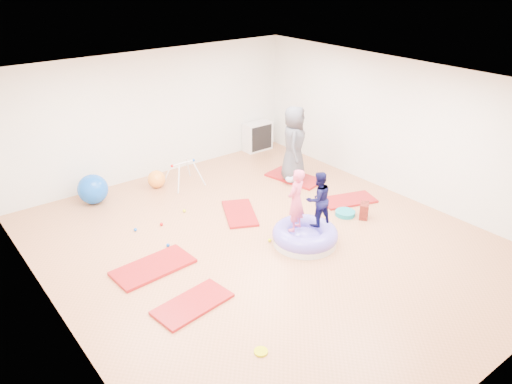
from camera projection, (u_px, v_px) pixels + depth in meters
room at (267, 171)px, 8.16m from camera, size 7.01×8.01×2.81m
gym_mat_front_left at (193, 304)px, 7.22m from camera, size 1.20×0.71×0.05m
gym_mat_mid_left at (153, 267)px, 8.06m from camera, size 1.33×0.73×0.05m
gym_mat_center_back at (240, 213)px, 9.76m from camera, size 1.00×1.25×0.05m
gym_mat_right at (348, 200)px, 10.28m from camera, size 1.21×0.87×0.05m
gym_mat_rear_right at (294, 178)px, 11.30m from camera, size 0.87×1.36×0.05m
inflatable_cushion at (305, 236)px, 8.73m from camera, size 1.15×1.15×0.36m
child_pink at (296, 198)px, 8.40m from camera, size 0.48×0.39×1.12m
child_navy at (318, 197)px, 8.57m from camera, size 0.54×0.46×1.01m
adult_caregiver at (294, 144)px, 10.83m from camera, size 0.95×0.95×1.67m
infant at (293, 178)px, 10.96m from camera, size 0.36×0.37×0.21m
ball_pit_balls at (203, 231)px, 9.11m from camera, size 2.28×2.32×0.06m
exercise_ball_blue at (93, 189)px, 10.09m from camera, size 0.61×0.61×0.61m
exercise_ball_orange at (157, 179)px, 10.82m from camera, size 0.38×0.38×0.38m
infant_play_gym at (183, 170)px, 10.82m from camera, size 0.72×0.68×0.55m
cube_shelf at (258, 136)px, 12.84m from camera, size 0.74×0.36×0.74m
balance_disc at (345, 213)px, 9.71m from camera, size 0.39×0.39×0.09m
backpack at (364, 211)px, 9.57m from camera, size 0.31×0.29×0.31m
yellow_toy at (261, 352)px, 6.36m from camera, size 0.18×0.18×0.03m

